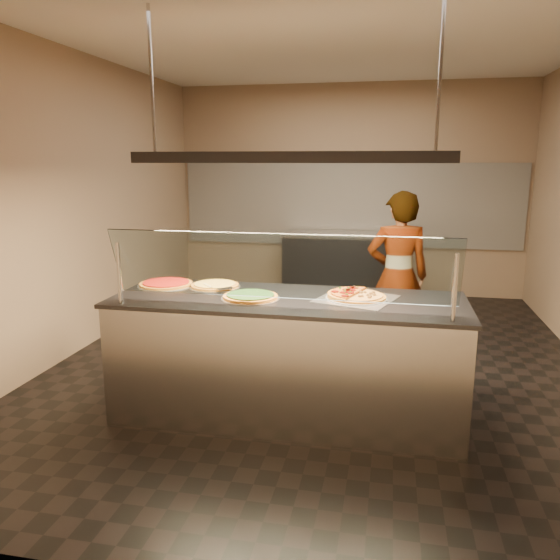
% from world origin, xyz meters
% --- Properties ---
extents(ground, '(5.00, 6.00, 0.02)m').
position_xyz_m(ground, '(0.00, 0.00, -0.01)').
color(ground, black).
rests_on(ground, ground).
extents(ceiling, '(5.00, 6.00, 0.02)m').
position_xyz_m(ceiling, '(0.00, 0.00, 3.01)').
color(ceiling, silver).
rests_on(ceiling, wall_back).
extents(wall_back, '(5.00, 0.02, 3.00)m').
position_xyz_m(wall_back, '(0.00, 3.01, 1.50)').
color(wall_back, '#91795E').
rests_on(wall_back, ground).
extents(wall_front, '(5.00, 0.02, 3.00)m').
position_xyz_m(wall_front, '(0.00, -3.01, 1.50)').
color(wall_front, '#91795E').
rests_on(wall_front, ground).
extents(wall_left, '(0.02, 6.00, 3.00)m').
position_xyz_m(wall_left, '(-2.51, 0.00, 1.50)').
color(wall_left, '#91795E').
rests_on(wall_left, ground).
extents(tile_band, '(4.90, 0.02, 1.20)m').
position_xyz_m(tile_band, '(0.00, 2.98, 1.30)').
color(tile_band, silver).
rests_on(tile_band, wall_back).
extents(serving_counter, '(2.61, 0.94, 0.93)m').
position_xyz_m(serving_counter, '(-0.11, -1.19, 0.47)').
color(serving_counter, '#B7B7BC').
rests_on(serving_counter, ground).
extents(sneeze_guard, '(2.37, 0.18, 0.54)m').
position_xyz_m(sneeze_guard, '(-0.11, -1.53, 1.23)').
color(sneeze_guard, '#B7B7BC').
rests_on(sneeze_guard, serving_counter).
extents(perforated_tray, '(0.65, 0.65, 0.01)m').
position_xyz_m(perforated_tray, '(0.39, -1.12, 0.94)').
color(perforated_tray, silver).
rests_on(perforated_tray, serving_counter).
extents(half_pizza_pepperoni, '(0.33, 0.47, 0.05)m').
position_xyz_m(half_pizza_pepperoni, '(0.29, -1.12, 0.96)').
color(half_pizza_pepperoni, '#9F5C1B').
rests_on(half_pizza_pepperoni, perforated_tray).
extents(half_pizza_sausage, '(0.33, 0.47, 0.04)m').
position_xyz_m(half_pizza_sausage, '(0.49, -1.12, 0.96)').
color(half_pizza_sausage, '#9F5C1B').
rests_on(half_pizza_sausage, perforated_tray).
extents(pizza_spinach, '(0.44, 0.44, 0.03)m').
position_xyz_m(pizza_spinach, '(-0.38, -1.26, 0.95)').
color(pizza_spinach, silver).
rests_on(pizza_spinach, serving_counter).
extents(pizza_cheese, '(0.41, 0.41, 0.03)m').
position_xyz_m(pizza_cheese, '(-0.76, -0.95, 0.94)').
color(pizza_cheese, silver).
rests_on(pizza_cheese, serving_counter).
extents(pizza_tomato, '(0.46, 0.46, 0.03)m').
position_xyz_m(pizza_tomato, '(-1.16, -0.97, 0.94)').
color(pizza_tomato, silver).
rests_on(pizza_tomato, serving_counter).
extents(pizza_spatula, '(0.28, 0.17, 0.02)m').
position_xyz_m(pizza_spatula, '(-0.72, -1.06, 0.96)').
color(pizza_spatula, '#B7B7BC').
rests_on(pizza_spatula, pizza_spinach).
extents(prep_table, '(1.62, 0.74, 0.93)m').
position_xyz_m(prep_table, '(-0.04, 2.55, 0.47)').
color(prep_table, '#2E2E33').
rests_on(prep_table, ground).
extents(worker, '(0.66, 0.50, 1.65)m').
position_xyz_m(worker, '(0.71, 0.27, 0.83)').
color(worker, '#393443').
rests_on(worker, ground).
extents(heat_lamp_housing, '(2.30, 0.18, 0.08)m').
position_xyz_m(heat_lamp_housing, '(-0.11, -1.19, 1.95)').
color(heat_lamp_housing, '#2E2E33').
rests_on(heat_lamp_housing, ceiling).
extents(lamp_rod_left, '(0.02, 0.02, 1.01)m').
position_xyz_m(lamp_rod_left, '(-1.11, -1.19, 2.50)').
color(lamp_rod_left, '#B7B7BC').
rests_on(lamp_rod_left, ceiling).
extents(lamp_rod_right, '(0.02, 0.02, 1.01)m').
position_xyz_m(lamp_rod_right, '(0.89, -1.19, 2.50)').
color(lamp_rod_right, '#B7B7BC').
rests_on(lamp_rod_right, ceiling).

